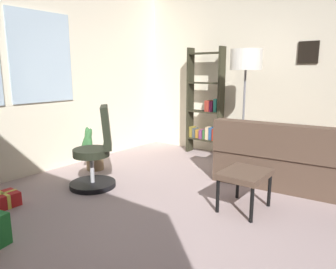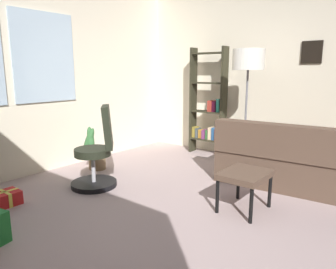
{
  "view_description": "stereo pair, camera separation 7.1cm",
  "coord_description": "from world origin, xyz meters",
  "px_view_note": "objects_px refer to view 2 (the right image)",
  "views": [
    {
      "loc": [
        -2.29,
        -1.43,
        1.41
      ],
      "look_at": [
        0.26,
        0.53,
        0.76
      ],
      "focal_mm": 33.65,
      "sensor_mm": 36.0,
      "label": 1
    },
    {
      "loc": [
        -2.25,
        -1.49,
        1.41
      ],
      "look_at": [
        0.26,
        0.53,
        0.76
      ],
      "focal_mm": 33.65,
      "sensor_mm": 36.0,
      "label": 2
    }
  ],
  "objects_px": {
    "office_chair": "(98,156)",
    "floor_lamp": "(248,66)",
    "gift_box_red": "(5,198)",
    "potted_plant": "(96,153)",
    "bookshelf": "(208,109)",
    "couch": "(315,163)",
    "footstool": "(245,177)"
  },
  "relations": [
    {
      "from": "office_chair",
      "to": "floor_lamp",
      "type": "bearing_deg",
      "value": -32.96
    },
    {
      "from": "gift_box_red",
      "to": "potted_plant",
      "type": "height_order",
      "value": "potted_plant"
    },
    {
      "from": "bookshelf",
      "to": "potted_plant",
      "type": "bearing_deg",
      "value": 156.43
    },
    {
      "from": "couch",
      "to": "office_chair",
      "type": "relative_size",
      "value": 2.0
    },
    {
      "from": "footstool",
      "to": "bookshelf",
      "type": "bearing_deg",
      "value": 41.33
    },
    {
      "from": "office_chair",
      "to": "floor_lamp",
      "type": "height_order",
      "value": "floor_lamp"
    },
    {
      "from": "floor_lamp",
      "to": "couch",
      "type": "bearing_deg",
      "value": -90.84
    },
    {
      "from": "footstool",
      "to": "couch",
      "type": "bearing_deg",
      "value": -16.88
    },
    {
      "from": "footstool",
      "to": "floor_lamp",
      "type": "relative_size",
      "value": 0.31
    },
    {
      "from": "potted_plant",
      "to": "bookshelf",
      "type": "bearing_deg",
      "value": -23.57
    },
    {
      "from": "office_chair",
      "to": "potted_plant",
      "type": "relative_size",
      "value": 1.53
    },
    {
      "from": "floor_lamp",
      "to": "potted_plant",
      "type": "distance_m",
      "value": 2.46
    },
    {
      "from": "gift_box_red",
      "to": "potted_plant",
      "type": "bearing_deg",
      "value": 9.21
    },
    {
      "from": "office_chair",
      "to": "bookshelf",
      "type": "height_order",
      "value": "bookshelf"
    },
    {
      "from": "office_chair",
      "to": "floor_lamp",
      "type": "distance_m",
      "value": 2.33
    },
    {
      "from": "floor_lamp",
      "to": "footstool",
      "type": "bearing_deg",
      "value": -154.24
    },
    {
      "from": "footstool",
      "to": "bookshelf",
      "type": "height_order",
      "value": "bookshelf"
    },
    {
      "from": "footstool",
      "to": "potted_plant",
      "type": "height_order",
      "value": "potted_plant"
    },
    {
      "from": "bookshelf",
      "to": "potted_plant",
      "type": "relative_size",
      "value": 2.73
    },
    {
      "from": "bookshelf",
      "to": "potted_plant",
      "type": "xyz_separation_m",
      "value": [
        -1.78,
        0.78,
        -0.54
      ]
    },
    {
      "from": "office_chair",
      "to": "bookshelf",
      "type": "distance_m",
      "value": 2.24
    },
    {
      "from": "footstool",
      "to": "office_chair",
      "type": "height_order",
      "value": "office_chair"
    },
    {
      "from": "gift_box_red",
      "to": "office_chair",
      "type": "xyz_separation_m",
      "value": [
        0.99,
        -0.32,
        0.31
      ]
    },
    {
      "from": "office_chair",
      "to": "footstool",
      "type": "bearing_deg",
      "value": -73.83
    },
    {
      "from": "office_chair",
      "to": "potted_plant",
      "type": "distance_m",
      "value": 0.7
    },
    {
      "from": "gift_box_red",
      "to": "bookshelf",
      "type": "relative_size",
      "value": 0.16
    },
    {
      "from": "floor_lamp",
      "to": "potted_plant",
      "type": "relative_size",
      "value": 2.59
    },
    {
      "from": "footstool",
      "to": "gift_box_red",
      "type": "distance_m",
      "value": 2.54
    },
    {
      "from": "gift_box_red",
      "to": "floor_lamp",
      "type": "xyz_separation_m",
      "value": [
        2.72,
        -1.44,
        1.41
      ]
    },
    {
      "from": "footstool",
      "to": "floor_lamp",
      "type": "height_order",
      "value": "floor_lamp"
    },
    {
      "from": "footstool",
      "to": "floor_lamp",
      "type": "bearing_deg",
      "value": 25.76
    },
    {
      "from": "gift_box_red",
      "to": "floor_lamp",
      "type": "height_order",
      "value": "floor_lamp"
    }
  ]
}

